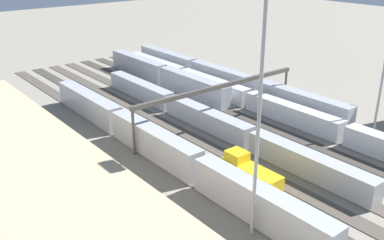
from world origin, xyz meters
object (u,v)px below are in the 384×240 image
object	(u,v)px
train_on_track_4	(207,119)
light_mast_1	(261,78)
train_on_track_2	(164,75)
signal_gantry	(220,90)
train_on_track_1	(287,112)
train_on_track_6	(249,176)
train_on_track_7	(154,143)
train_on_track_0	(224,79)
maintenance_shed	(9,215)

from	to	relation	value
train_on_track_4	light_mast_1	bearing A→B (deg)	148.96
train_on_track_2	signal_gantry	world-z (taller)	signal_gantry
train_on_track_1	train_on_track_6	distance (m)	28.59
train_on_track_7	train_on_track_0	xyz separation A→B (m)	(20.62, -35.00, 0.00)
train_on_track_0	light_mast_1	world-z (taller)	light_mast_1
train_on_track_1	train_on_track_4	distance (m)	16.66
train_on_track_4	train_on_track_2	size ratio (longest dim) A/B	1.51
signal_gantry	maintenance_shed	distance (m)	47.33
train_on_track_2	signal_gantry	bearing A→B (deg)	165.77
signal_gantry	light_mast_1	bearing A→B (deg)	144.77
light_mast_1	signal_gantry	xyz separation A→B (m)	(28.13, -19.87, -12.46)
train_on_track_1	train_on_track_6	xyz separation A→B (m)	(-13.87, 25.00, 0.08)
train_on_track_6	signal_gantry	bearing A→B (deg)	-31.49
train_on_track_1	signal_gantry	world-z (taller)	signal_gantry
train_on_track_4	light_mast_1	distance (m)	38.26
train_on_track_7	light_mast_1	distance (m)	30.79
train_on_track_6	train_on_track_2	distance (m)	53.84
train_on_track_4	signal_gantry	bearing A→B (deg)	-106.03
maintenance_shed	light_mast_1	bearing A→B (deg)	-116.93
train_on_track_6	signal_gantry	xyz separation A→B (m)	(20.40, -12.50, 5.58)
train_on_track_1	train_on_track_6	bearing A→B (deg)	119.03
train_on_track_2	light_mast_1	size ratio (longest dim) A/B	1.45
train_on_track_0	maintenance_shed	world-z (taller)	maintenance_shed
train_on_track_1	light_mast_1	world-z (taller)	light_mast_1
train_on_track_0	maintenance_shed	bearing A→B (deg)	118.08
train_on_track_7	train_on_track_2	size ratio (longest dim) A/B	1.51
train_on_track_0	signal_gantry	bearing A→B (deg)	135.26
signal_gantry	maintenance_shed	xyz separation A→B (m)	(-15.52, 44.69, -1.25)
train_on_track_1	train_on_track_0	size ratio (longest dim) A/B	1.61
train_on_track_4	train_on_track_0	distance (m)	26.22
train_on_track_4	train_on_track_7	distance (m)	15.46
train_on_track_7	train_on_track_2	xyz separation A→B (m)	(32.54, -25.00, 0.00)
train_on_track_4	train_on_track_2	bearing A→B (deg)	-19.11
train_on_track_2	train_on_track_0	distance (m)	15.56
train_on_track_1	train_on_track_2	distance (m)	36.46
maintenance_shed	train_on_track_0	bearing A→B (deg)	-61.92
train_on_track_7	signal_gantry	xyz separation A→B (m)	(2.96, -17.50, 5.11)
train_on_track_2	train_on_track_0	bearing A→B (deg)	-140.01
signal_gantry	train_on_track_6	bearing A→B (deg)	148.51
train_on_track_4	train_on_track_6	distance (m)	23.37
train_on_track_7	maintenance_shed	bearing A→B (deg)	114.79
train_on_track_4	light_mast_1	xyz separation A→B (m)	(-28.85, 17.37, 18.17)
signal_gantry	train_on_track_4	bearing A→B (deg)	73.97
train_on_track_4	train_on_track_2	distance (m)	30.55
train_on_track_4	train_on_track_0	world-z (taller)	train_on_track_0
train_on_track_0	light_mast_1	distance (m)	61.66
train_on_track_1	light_mast_1	distance (m)	42.92
train_on_track_7	train_on_track_0	bearing A→B (deg)	-59.49
train_on_track_1	train_on_track_4	bearing A→B (deg)	64.21
train_on_track_6	train_on_track_2	size ratio (longest dim) A/B	0.21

